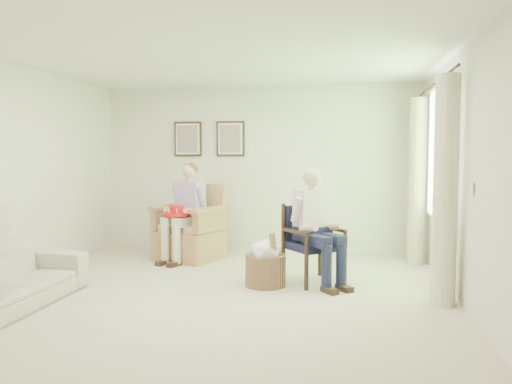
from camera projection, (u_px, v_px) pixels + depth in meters
floor at (215, 298)px, 5.27m from camera, size 5.50×5.50×0.00m
back_wall at (259, 169)px, 7.88m from camera, size 5.00×0.04×2.60m
front_wall at (73, 195)px, 2.47m from camera, size 5.00×0.04×2.60m
right_wall at (469, 177)px, 4.74m from camera, size 0.04×5.50×2.60m
ceiling at (214, 48)px, 5.08m from camera, size 5.00×5.50×0.02m
window at (442, 149)px, 5.91m from camera, size 0.13×2.50×1.63m
curtain_left at (445, 191)px, 5.00m from camera, size 0.34×0.34×2.30m
curtain_right at (417, 182)px, 6.92m from camera, size 0.34×0.34×2.30m
framed_print_left at (188, 139)px, 8.00m from camera, size 0.45×0.05×0.55m
framed_print_right at (230, 139)px, 7.88m from camera, size 0.45×0.05×0.55m
wicker_armchair at (190, 235)px, 7.30m from camera, size 0.85×0.85×1.09m
wood_armchair at (314, 240)px, 5.98m from camera, size 0.59×0.55×0.91m
person_wicker at (187, 205)px, 7.13m from camera, size 0.40×0.63×1.38m
person_dark at (314, 219)px, 5.81m from camera, size 0.40×0.63×1.33m
red_hat at (177, 212)px, 6.97m from camera, size 0.37×0.37×0.14m
hatbox at (266, 263)px, 5.76m from camera, size 0.62×0.62×0.69m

